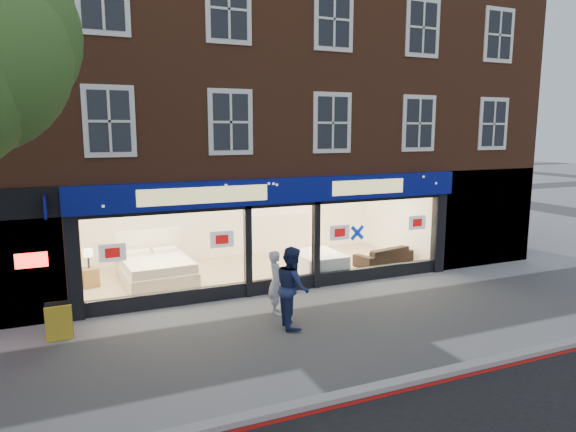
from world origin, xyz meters
TOP-DOWN VIEW (x-y plane):
  - ground at (0.00, 0.00)m, footprint 120.00×120.00m
  - kerb_line at (0.00, -3.10)m, footprint 60.00×0.10m
  - kerb_stone at (0.00, -2.90)m, footprint 60.00×0.25m
  - showroom_floor at (0.00, 5.25)m, footprint 11.00×4.50m
  - building at (-0.02, 6.93)m, footprint 19.00×8.26m
  - display_bed at (-3.21, 5.28)m, footprint 2.15×2.54m
  - bedside_table at (-5.10, 5.41)m, footprint 0.56×0.56m
  - mattress_stack at (1.60, 4.00)m, footprint 1.37×1.73m
  - sofa at (4.16, 4.16)m, footprint 2.22×1.22m
  - a_board at (-5.88, 1.76)m, footprint 0.57×0.38m
  - pedestrian_grey at (-0.85, 1.48)m, footprint 0.51×0.66m
  - pedestrian_blue at (-0.82, 0.52)m, footprint 0.87×1.04m

SIDE VIEW (x-z plane):
  - ground at x=0.00m, z-range 0.00..0.00m
  - kerb_line at x=0.00m, z-range 0.00..0.01m
  - showroom_floor at x=0.00m, z-range 0.00..0.10m
  - kerb_stone at x=0.00m, z-range 0.00..0.12m
  - bedside_table at x=-5.10m, z-range 0.10..0.65m
  - sofa at x=4.16m, z-range 0.10..0.71m
  - a_board at x=-5.88m, z-range 0.00..0.86m
  - mattress_stack at x=1.60m, z-range 0.10..0.78m
  - display_bed at x=-3.21m, z-range -0.21..1.17m
  - pedestrian_grey at x=-0.85m, z-range 0.00..1.62m
  - pedestrian_blue at x=-0.82m, z-range 0.00..1.93m
  - building at x=-0.02m, z-range 1.52..11.82m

